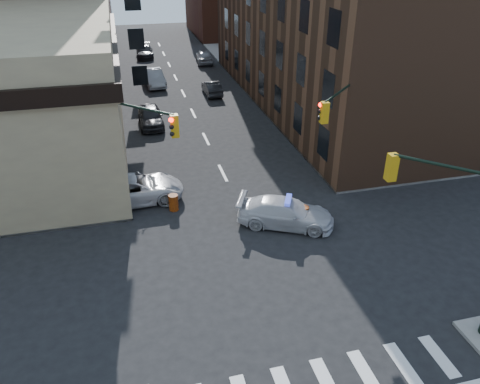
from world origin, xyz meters
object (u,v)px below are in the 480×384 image
barrel_bank (174,203)px  barrel_road (303,215)px  police_car (286,213)px  parked_car_wnear (150,116)px  pedestrian_a (69,182)px  barricade_nw_a (73,197)px  pickup (133,189)px  parked_car_enear (212,88)px  pedestrian_b (75,188)px  parked_car_wfar (154,78)px

barrel_bank → barrel_road: bearing=-25.8°
police_car → parked_car_wnear: (-5.71, 16.79, 0.06)m
pedestrian_a → barrel_road: size_ratio=1.81×
barrel_road → barricade_nw_a: barrel_road is taller
pickup → parked_car_enear: 21.05m
pickup → barricade_nw_a: bearing=81.5°
pedestrian_a → pickup: bearing=6.7°
pickup → parked_car_wnear: size_ratio=1.23×
pedestrian_b → barrel_road: size_ratio=1.81×
police_car → barrel_road: police_car is taller
parked_car_wfar → pedestrian_a: size_ratio=2.62×
parked_car_wfar → barrel_bank: parked_car_wfar is taller
pickup → barrel_bank: bearing=-129.6°
parked_car_enear → barricade_nw_a: parked_car_enear is taller
parked_car_enear → barrel_road: parked_car_enear is taller
pickup → parked_car_wnear: bearing=-12.5°
parked_car_wfar → barricade_nw_a: 24.38m
barrel_road → pedestrian_b: bearing=156.8°
police_car → pickup: size_ratio=0.88×
parked_car_wnear → parked_car_wfar: bearing=83.3°
police_car → parked_car_wfar: 28.68m
pedestrian_a → barrel_road: 13.60m
parked_car_wfar → pedestrian_a: 23.56m
barrel_road → pickup: bearing=151.4°
police_car → parked_car_wnear: bearing=44.2°
pedestrian_a → barrel_road: pedestrian_a is taller
barrel_road → barricade_nw_a: bearing=157.3°
parked_car_enear → pedestrian_a: (-12.03, -18.04, 0.44)m
pickup → pedestrian_a: 3.78m
pickup → parked_car_wnear: 12.38m
pedestrian_b → pedestrian_a: bearing=92.4°
barricade_nw_a → parked_car_wfar: bearing=89.0°
parked_car_enear → pedestrian_a: size_ratio=2.12×
parked_car_wfar → barrel_bank: 25.36m
parked_car_wfar → barrel_road: size_ratio=4.75×
pickup → pedestrian_b: size_ratio=3.04×
police_car → pedestrian_b: (-10.87, 4.91, 0.36)m
parked_car_wfar → pedestrian_a: bearing=-112.4°
police_car → barricade_nw_a: bearing=91.6°
pedestrian_a → police_car: bearing=-1.4°
barrel_road → barrel_bank: (-6.53, 3.15, -0.05)m
pickup → pedestrian_a: bearing=67.8°
parked_car_enear → pickup: bearing=65.7°
pickup → parked_car_enear: size_ratio=1.43×
police_car → barrel_bank: (-5.60, 3.01, -0.27)m
barrel_bank → police_car: bearing=-28.3°
pickup → parked_car_wfar: bearing=-11.1°
parked_car_wnear → pedestrian_b: (-5.16, -11.88, 0.30)m
pickup → barricade_nw_a: size_ratio=4.84×
pedestrian_a → barrel_bank: pedestrian_a is taller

